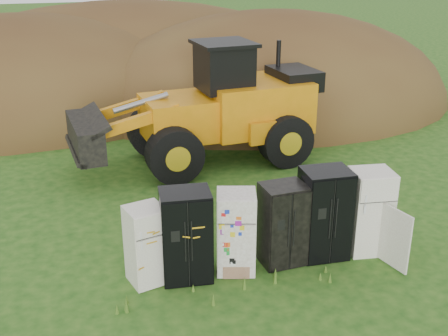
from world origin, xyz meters
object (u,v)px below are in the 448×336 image
Objects in this scene: fridge_leftmost at (147,245)px; wheel_loader at (195,106)px; fridge_open_door at (369,211)px; fridge_black_side at (186,235)px; fridge_sticker at (236,232)px; fridge_dark_mid at (283,224)px; fridge_black_right at (324,213)px.

wheel_loader is (2.38, 6.03, 1.01)m from fridge_leftmost.
fridge_leftmost is at bearing -173.94° from fridge_open_door.
fridge_black_side reaches higher than fridge_sticker.
fridge_open_door is (2.97, 0.00, 0.07)m from fridge_sticker.
fridge_black_side is at bearing -173.02° from fridge_open_door.
fridge_leftmost is 1.80m from fridge_sticker.
fridge_open_door reaches higher than fridge_dark_mid.
fridge_sticker reaches higher than fridge_leftmost.
fridge_black_side reaches higher than fridge_dark_mid.
wheel_loader is at bearing 118.32° from fridge_open_door.
wheel_loader is at bearing 53.50° from fridge_leftmost.
wheel_loader is (-0.43, 6.07, 0.94)m from fridge_dark_mid.
fridge_open_door is (1.95, -0.04, 0.05)m from fridge_dark_mid.
fridge_dark_mid is at bearing -175.58° from fridge_black_right.
fridge_leftmost is 0.93× the size of fridge_sticker.
fridge_open_door reaches higher than fridge_sticker.
fridge_open_door reaches higher than fridge_leftmost.
fridge_leftmost is 6.56m from wheel_loader.
fridge_sticker is at bearing -175.24° from fridge_black_right.
fridge_black_right is at bearing -177.26° from fridge_open_door.
fridge_leftmost is 2.81m from fridge_dark_mid.
fridge_black_side is 1.01× the size of fridge_open_door.
fridge_black_right reaches higher than fridge_dark_mid.
fridge_black_right reaches higher than fridge_leftmost.
fridge_dark_mid is 1.95m from fridge_open_door.
fridge_dark_mid reaches higher than fridge_leftmost.
fridge_black_side is 1.07× the size of fridge_dark_mid.
wheel_loader reaches higher than fridge_leftmost.
fridge_sticker is (1.02, -0.01, -0.07)m from fridge_black_side.
wheel_loader is (1.61, 6.11, 0.88)m from fridge_black_side.
wheel_loader is (-1.37, 6.04, 0.84)m from fridge_black_right.
fridge_leftmost is 0.85× the size of fridge_black_side.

